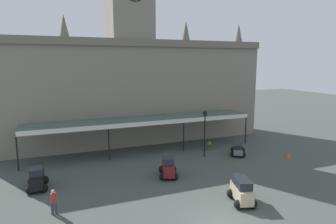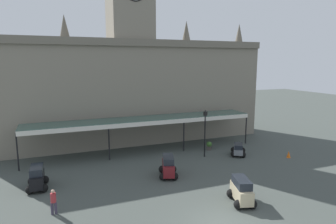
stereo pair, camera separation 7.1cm
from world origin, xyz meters
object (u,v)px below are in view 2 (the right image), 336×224
traffic_cone (289,154)px  victorian_lamppost (205,128)px  car_beige_van (241,192)px  car_maroon_van (168,167)px  pedestrian_beside_cars (53,201)px  planter_by_canopy (209,146)px  car_grey_estate (238,150)px  car_black_van (37,179)px

traffic_cone → victorian_lamppost: bearing=156.2°
car_beige_van → victorian_lamppost: size_ratio=0.53×
car_maroon_van → car_beige_van: size_ratio=1.00×
pedestrian_beside_cars → planter_by_canopy: pedestrian_beside_cars is taller
car_grey_estate → victorian_lamppost: size_ratio=0.50×
car_black_van → victorian_lamppost: size_ratio=0.50×
car_grey_estate → car_black_van: size_ratio=1.00×
car_maroon_van → pedestrian_beside_cars: (-9.18, -3.23, 0.10)m
victorian_lamppost → traffic_cone: bearing=-23.8°
car_beige_van → car_black_van: same height
traffic_cone → planter_by_canopy: size_ratio=0.70×
car_beige_van → pedestrian_beside_cars: size_ratio=1.54×
pedestrian_beside_cars → victorian_lamppost: victorian_lamppost is taller
victorian_lamppost → pedestrian_beside_cars: bearing=-155.1°
car_black_van → pedestrian_beside_cars: 4.78m
car_grey_estate → planter_by_canopy: bearing=124.9°
victorian_lamppost → traffic_cone: 8.99m
pedestrian_beside_cars → planter_by_canopy: size_ratio=1.74×
traffic_cone → planter_by_canopy: (-6.26, 5.31, 0.15)m
victorian_lamppost → car_grey_estate: bearing=-14.3°
car_black_van → planter_by_canopy: 17.79m
car_grey_estate → victorian_lamppost: bearing=165.7°
car_beige_van → victorian_lamppost: victorian_lamppost is taller
car_grey_estate → planter_by_canopy: 3.35m
pedestrian_beside_cars → traffic_cone: 22.74m
car_maroon_van → car_black_van: 10.38m
planter_by_canopy → traffic_cone: bearing=-40.3°
car_beige_van → planter_by_canopy: bearing=70.6°
car_black_van → pedestrian_beside_cars: car_black_van is taller
car_grey_estate → traffic_cone: car_grey_estate is taller
car_maroon_van → pedestrian_beside_cars: 9.73m
car_maroon_van → car_grey_estate: size_ratio=1.06×
car_black_van → planter_by_canopy: size_ratio=2.53×
car_maroon_van → car_beige_van: (2.91, -6.38, 0.00)m
car_black_van → car_beige_van: bearing=-30.6°
pedestrian_beside_cars → car_beige_van: bearing=-14.6°
car_black_van → car_grey_estate: bearing=3.7°
car_grey_estate → victorian_lamppost: (-3.51, 0.89, 2.46)m
car_maroon_van → car_grey_estate: car_maroon_van is taller
car_beige_van → planter_by_canopy: (4.14, 11.79, -0.32)m
car_grey_estate → traffic_cone: (4.35, -2.56, -0.23)m
car_grey_estate → traffic_cone: size_ratio=3.62×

